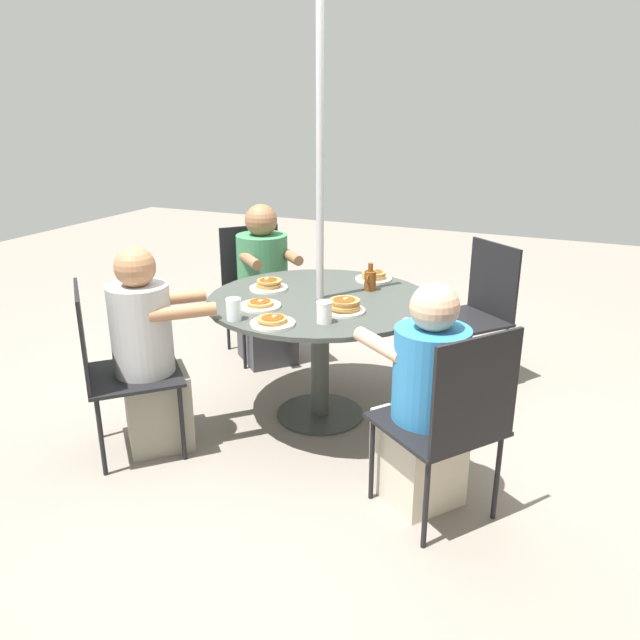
{
  "coord_description": "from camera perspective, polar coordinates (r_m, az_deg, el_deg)",
  "views": [
    {
      "loc": [
        3.12,
        1.38,
        1.82
      ],
      "look_at": [
        0.0,
        0.0,
        0.62
      ],
      "focal_mm": 35.0,
      "sensor_mm": 36.0,
      "label": 1
    }
  ],
  "objects": [
    {
      "name": "coffee_cup",
      "position": [
        3.15,
        0.4,
        0.73
      ],
      "size": [
        0.08,
        0.08,
        0.11
      ],
      "color": "white",
      "rests_on": "patio_table"
    },
    {
      "name": "pancake_plate_e",
      "position": [
        3.15,
        -4.35,
        -0.15
      ],
      "size": [
        0.23,
        0.23,
        0.05
      ],
      "color": "silver",
      "rests_on": "patio_table"
    },
    {
      "name": "patio_chair_east",
      "position": [
        3.43,
        -18.45,
        -3.69
      ],
      "size": [
        0.67,
        0.67,
        0.94
      ],
      "rotation": [
        0.0,
        0.0,
        0.79
      ],
      "color": "black",
      "rests_on": "ground"
    },
    {
      "name": "diner_east",
      "position": [
        3.44,
        -15.35,
        -3.39
      ],
      "size": [
        0.57,
        0.57,
        1.13
      ],
      "rotation": [
        0.0,
        0.0,
        0.79
      ],
      "color": "gray",
      "rests_on": "ground"
    },
    {
      "name": "syrup_bottle",
      "position": [
        3.71,
        4.61,
        3.68
      ],
      "size": [
        0.09,
        0.07,
        0.16
      ],
      "color": "brown",
      "rests_on": "patio_table"
    },
    {
      "name": "diner_north",
      "position": [
        4.51,
        -5.1,
        2.61
      ],
      "size": [
        0.57,
        0.58,
        1.14
      ],
      "rotation": [
        0.0,
        0.0,
        -0.73
      ],
      "color": "#3D3D42",
      "rests_on": "ground"
    },
    {
      "name": "diner_south",
      "position": [
        2.92,
        9.51,
        -7.7
      ],
      "size": [
        0.56,
        0.6,
        1.09
      ],
      "rotation": [
        0.0,
        0.0,
        -3.78
      ],
      "color": "beige",
      "rests_on": "ground"
    },
    {
      "name": "patio_table",
      "position": [
        3.61,
        0.0,
        0.12
      ],
      "size": [
        1.29,
        1.29,
        0.75
      ],
      "color": "#383D38",
      "rests_on": "ground"
    },
    {
      "name": "ground_plane",
      "position": [
        3.86,
        0.0,
        -8.64
      ],
      "size": [
        12.0,
        12.0,
        0.0
      ],
      "primitive_type": "plane",
      "color": "gray"
    },
    {
      "name": "patio_chair_north",
      "position": [
        4.67,
        -5.87,
        3.33
      ],
      "size": [
        0.67,
        0.67,
        0.94
      ],
      "rotation": [
        0.0,
        0.0,
        -0.73
      ],
      "color": "black",
      "rests_on": "ground"
    },
    {
      "name": "drinking_glass_a",
      "position": [
        3.22,
        -7.9,
        0.98
      ],
      "size": [
        0.08,
        0.08,
        0.11
      ],
      "primitive_type": "cylinder",
      "color": "silver",
      "rests_on": "patio_table"
    },
    {
      "name": "pancake_plate_b",
      "position": [
        3.42,
        -5.48,
        1.39
      ],
      "size": [
        0.23,
        0.23,
        0.05
      ],
      "color": "silver",
      "rests_on": "patio_table"
    },
    {
      "name": "pancake_plate_a",
      "position": [
        3.33,
        2.24,
        1.25
      ],
      "size": [
        0.23,
        0.23,
        0.08
      ],
      "color": "silver",
      "rests_on": "patio_table"
    },
    {
      "name": "patio_chair_south",
      "position": [
        2.78,
        11.99,
        -8.61
      ],
      "size": [
        0.67,
        0.67,
        0.94
      ],
      "rotation": [
        0.0,
        0.0,
        -3.78
      ],
      "color": "black",
      "rests_on": "ground"
    },
    {
      "name": "pancake_plate_d",
      "position": [
        3.94,
        4.92,
        3.97
      ],
      "size": [
        0.23,
        0.23,
        0.07
      ],
      "color": "silver",
      "rests_on": "patio_table"
    },
    {
      "name": "patio_chair_west",
      "position": [
        4.26,
        14.08,
        1.26
      ],
      "size": [
        0.67,
        0.67,
        0.94
      ],
      "rotation": [
        0.0,
        0.0,
        -2.26
      ],
      "color": "black",
      "rests_on": "ground"
    },
    {
      "name": "pancake_plate_c",
      "position": [
        3.74,
        -4.72,
        3.18
      ],
      "size": [
        0.23,
        0.23,
        0.07
      ],
      "color": "silver",
      "rests_on": "patio_table"
    },
    {
      "name": "umbrella_pole",
      "position": [
        3.47,
        0.0,
        8.61
      ],
      "size": [
        0.04,
        0.04,
        2.33
      ],
      "primitive_type": "cylinder",
      "color": "#ADADB2",
      "rests_on": "ground"
    }
  ]
}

